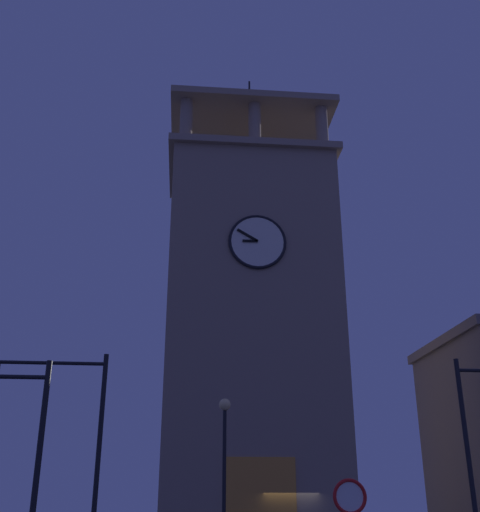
# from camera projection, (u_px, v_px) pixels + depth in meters

# --- Properties ---
(clocktower) EXTENTS (9.47, 6.97, 26.74)m
(clocktower) POSITION_uv_depth(u_px,v_px,m) (251.00, 331.00, 33.16)
(clocktower) COLOR gray
(clocktower) RESTS_ON ground_plane
(traffic_signal_near) EXTENTS (3.71, 0.41, 6.69)m
(traffic_signal_near) POSITION_uv_depth(u_px,v_px,m) (66.00, 423.00, 19.70)
(traffic_signal_near) COLOR black
(traffic_signal_near) RESTS_ON ground_plane
(street_lamp) EXTENTS (0.44, 0.44, 5.75)m
(street_lamp) POSITION_uv_depth(u_px,v_px,m) (224.00, 448.00, 22.75)
(street_lamp) COLOR black
(street_lamp) RESTS_ON ground_plane
(no_horn_sign) EXTENTS (0.78, 0.14, 2.64)m
(no_horn_sign) POSITION_uv_depth(u_px,v_px,m) (350.00, 506.00, 13.90)
(no_horn_sign) COLOR black
(no_horn_sign) RESTS_ON ground_plane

